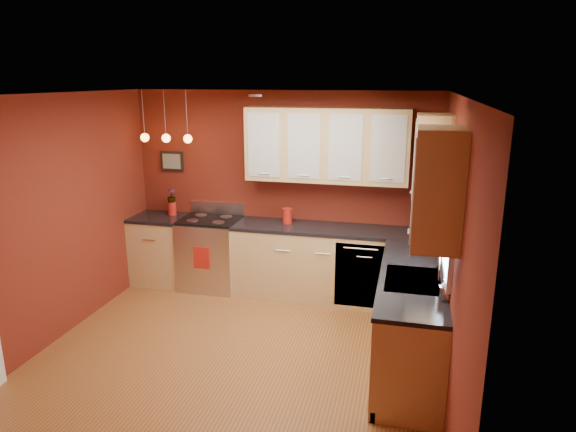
% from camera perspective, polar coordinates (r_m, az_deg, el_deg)
% --- Properties ---
extents(floor, '(4.20, 4.20, 0.00)m').
position_cam_1_polar(floor, '(5.34, -6.31, -15.94)').
color(floor, '#9C5D2D').
rests_on(floor, ground).
extents(ceiling, '(4.00, 4.20, 0.02)m').
position_cam_1_polar(ceiling, '(4.58, -7.26, 13.17)').
color(ceiling, beige).
rests_on(ceiling, wall_back).
extents(wall_back, '(4.00, 0.02, 2.60)m').
position_cam_1_polar(wall_back, '(6.74, -0.58, 2.72)').
color(wall_back, maroon).
rests_on(wall_back, floor).
extents(wall_front, '(4.00, 0.02, 2.60)m').
position_cam_1_polar(wall_front, '(3.08, -20.76, -13.95)').
color(wall_front, maroon).
rests_on(wall_front, floor).
extents(wall_left, '(0.02, 4.20, 2.60)m').
position_cam_1_polar(wall_left, '(5.79, -25.66, -0.88)').
color(wall_left, maroon).
rests_on(wall_left, floor).
extents(wall_right, '(0.02, 4.20, 2.60)m').
position_cam_1_polar(wall_right, '(4.54, 17.75, -4.22)').
color(wall_right, maroon).
rests_on(wall_right, floor).
extents(base_cabinets_back_left, '(0.70, 0.60, 0.90)m').
position_cam_1_polar(base_cabinets_back_left, '(7.28, -13.89, -3.75)').
color(base_cabinets_back_left, tan).
rests_on(base_cabinets_back_left, floor).
extents(base_cabinets_back_right, '(2.54, 0.60, 0.90)m').
position_cam_1_polar(base_cabinets_back_right, '(6.56, 5.00, -5.44)').
color(base_cabinets_back_right, tan).
rests_on(base_cabinets_back_right, floor).
extents(base_cabinets_right, '(0.60, 2.10, 0.90)m').
position_cam_1_polar(base_cabinets_right, '(5.26, 13.38, -11.21)').
color(base_cabinets_right, tan).
rests_on(base_cabinets_right, floor).
extents(counter_back_left, '(0.70, 0.62, 0.04)m').
position_cam_1_polar(counter_back_left, '(7.14, -14.12, -0.18)').
color(counter_back_left, black).
rests_on(counter_back_left, base_cabinets_back_left).
extents(counter_back_right, '(2.54, 0.62, 0.04)m').
position_cam_1_polar(counter_back_right, '(6.41, 5.10, -1.50)').
color(counter_back_right, black).
rests_on(counter_back_right, base_cabinets_back_right).
extents(counter_right, '(0.62, 2.10, 0.04)m').
position_cam_1_polar(counter_right, '(5.07, 13.70, -6.44)').
color(counter_right, black).
rests_on(counter_right, base_cabinets_right).
extents(gas_range, '(0.76, 0.64, 1.11)m').
position_cam_1_polar(gas_range, '(6.97, -8.55, -4.03)').
color(gas_range, silver).
rests_on(gas_range, floor).
extents(dishwasher_front, '(0.60, 0.02, 0.80)m').
position_cam_1_polar(dishwasher_front, '(6.25, 7.97, -6.59)').
color(dishwasher_front, silver).
rests_on(dishwasher_front, base_cabinets_back_right).
extents(sink, '(0.50, 0.70, 0.33)m').
position_cam_1_polar(sink, '(4.94, 13.71, -7.12)').
color(sink, '#929297').
rests_on(sink, counter_right).
extents(window, '(0.06, 1.02, 1.22)m').
position_cam_1_polar(window, '(4.72, 17.60, 1.44)').
color(window, white).
rests_on(window, wall_right).
extents(upper_cabinets_back, '(2.00, 0.35, 0.90)m').
position_cam_1_polar(upper_cabinets_back, '(6.34, 4.32, 7.85)').
color(upper_cabinets_back, tan).
rests_on(upper_cabinets_back, wall_back).
extents(upper_cabinets_right, '(0.35, 1.95, 0.90)m').
position_cam_1_polar(upper_cabinets_right, '(4.68, 16.00, 4.73)').
color(upper_cabinets_right, tan).
rests_on(upper_cabinets_right, wall_right).
extents(wall_picture, '(0.32, 0.03, 0.26)m').
position_cam_1_polar(wall_picture, '(7.19, -12.76, 5.97)').
color(wall_picture, black).
rests_on(wall_picture, wall_back).
extents(pendant_lights, '(0.71, 0.11, 0.66)m').
position_cam_1_polar(pendant_lights, '(6.81, -13.39, 8.48)').
color(pendant_lights, '#929297').
rests_on(pendant_lights, ceiling).
extents(red_canister, '(0.13, 0.13, 0.20)m').
position_cam_1_polar(red_canister, '(6.56, -0.06, 0.03)').
color(red_canister, '#AE1B12').
rests_on(red_canister, counter_back_right).
extents(red_vase, '(0.11, 0.11, 0.18)m').
position_cam_1_polar(red_vase, '(7.14, -12.76, 0.82)').
color(red_vase, '#AE1B12').
rests_on(red_vase, counter_back_left).
extents(flowers, '(0.12, 0.12, 0.21)m').
position_cam_1_polar(flowers, '(7.10, -12.84, 2.18)').
color(flowers, '#AE1B12').
rests_on(flowers, red_vase).
extents(coffee_maker, '(0.22, 0.22, 0.28)m').
position_cam_1_polar(coffee_maker, '(6.34, 14.48, -0.73)').
color(coffee_maker, black).
rests_on(coffee_maker, counter_back_right).
extents(soap_pump, '(0.09, 0.09, 0.18)m').
position_cam_1_polar(soap_pump, '(4.53, 16.92, -7.82)').
color(soap_pump, silver).
rests_on(soap_pump, counter_right).
extents(dish_towel, '(0.21, 0.01, 0.29)m').
position_cam_1_polar(dish_towel, '(6.67, -9.59, -4.61)').
color(dish_towel, '#AE1B12').
rests_on(dish_towel, gas_range).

